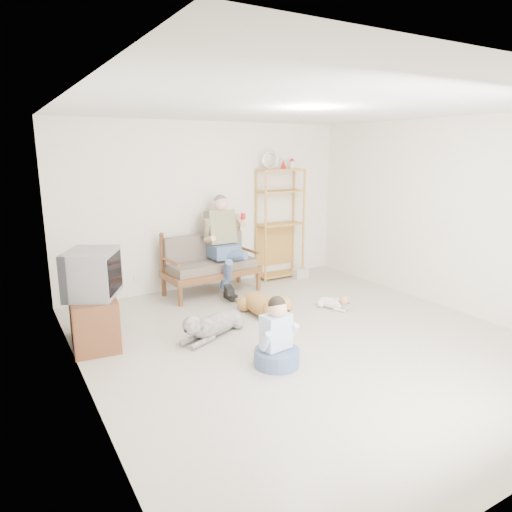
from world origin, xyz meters
TOP-DOWN VIEW (x-y plane):
  - floor at (0.00, 0.00)m, footprint 5.50×5.50m
  - ceiling at (0.00, 0.00)m, footprint 5.50×5.50m
  - wall_back at (0.00, 2.75)m, footprint 5.00×0.00m
  - wall_left at (-2.50, 0.00)m, footprint 0.00×5.50m
  - wall_right at (2.50, 0.00)m, footprint 0.00×5.50m
  - loveseat at (-0.18, 2.36)m, footprint 1.55×0.81m
  - man at (-0.00, 2.13)m, footprint 0.59×0.85m
  - etagere at (1.29, 2.55)m, footprint 0.86×0.38m
  - book_stack at (1.58, 2.32)m, footprint 0.26×0.19m
  - tv_stand at (-2.23, 1.20)m, footprint 0.59×0.95m
  - crt_tv at (-2.19, 1.16)m, footprint 0.76×0.82m
  - wall_outlet at (-1.25, 2.73)m, footprint 0.12×0.02m
  - golden_retriever at (-0.02, 0.88)m, footprint 0.34×1.37m
  - shaggy_dog at (-0.92, 0.69)m, footprint 1.15×0.63m
  - terrier at (1.03, 0.70)m, footprint 0.32×0.58m
  - child at (-0.66, -0.36)m, footprint 0.49×0.49m

SIDE VIEW (x-z plane):
  - floor at x=0.00m, z-range 0.00..0.00m
  - book_stack at x=1.58m, z-range 0.00..0.16m
  - terrier at x=1.03m, z-range -0.02..0.21m
  - shaggy_dog at x=-0.92m, z-range -0.04..0.34m
  - golden_retriever at x=-0.02m, z-range -0.04..0.38m
  - child at x=-0.66m, z-range -0.11..0.66m
  - wall_outlet at x=-1.25m, z-range 0.26..0.34m
  - tv_stand at x=-2.23m, z-range 0.00..0.60m
  - loveseat at x=-0.18m, z-range 0.01..0.96m
  - man at x=0.00m, z-range 0.03..1.40m
  - crt_tv at x=-2.19m, z-range 0.60..1.14m
  - etagere at x=1.29m, z-range -0.13..2.11m
  - wall_left at x=-2.50m, z-range -1.40..4.10m
  - wall_right at x=2.50m, z-range -1.40..4.10m
  - wall_back at x=0.00m, z-range -1.15..3.85m
  - ceiling at x=0.00m, z-range 2.70..2.70m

